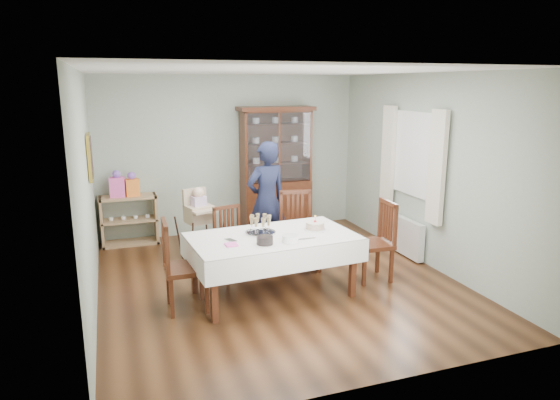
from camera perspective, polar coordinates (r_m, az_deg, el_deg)
name	(u,v)px	position (r m, az deg, el deg)	size (l,w,h in m)	color
floor	(277,281)	(6.70, -0.33, -9.21)	(5.00, 5.00, 0.00)	#593319
room_shell	(264,148)	(6.76, -1.81, 5.96)	(5.00, 5.00, 5.00)	#9EAA99
dining_table	(273,265)	(6.16, -0.86, -7.44)	(2.08, 1.30, 0.76)	#4D2513
china_cabinet	(276,168)	(8.70, -0.47, 3.70)	(1.30, 0.48, 2.18)	#4D2513
sideboard	(129,220)	(8.43, -16.84, -2.21)	(0.90, 0.38, 0.80)	tan
picture_frame	(90,157)	(6.73, -20.94, 4.60)	(0.04, 0.48, 0.58)	gold
window	(415,154)	(7.54, 15.13, 5.07)	(0.04, 1.02, 1.22)	white
curtain_left	(437,168)	(7.02, 17.50, 3.53)	(0.07, 0.30, 1.55)	silver
curtain_right	(388,156)	(8.04, 12.26, 4.98)	(0.07, 0.30, 1.55)	silver
radiator	(406,237)	(7.77, 14.22, -4.10)	(0.10, 0.80, 0.55)	white
chair_far_left	(233,255)	(6.85, -5.42, -6.28)	(0.49, 0.49, 0.93)	#4D2513
chair_far_right	(297,245)	(7.10, 1.99, -5.17)	(0.57, 0.57, 1.07)	#4D2513
chair_end_left	(185,283)	(5.91, -10.81, -9.30)	(0.49, 0.49, 1.06)	#4D2513
chair_end_right	(373,256)	(6.77, 10.56, -6.35)	(0.50, 0.50, 1.05)	#4D2513
woman	(266,201)	(7.31, -1.56, -0.09)	(0.64, 0.42, 1.75)	black
high_chair	(200,232)	(7.43, -9.15, -3.61)	(0.61, 0.61, 1.10)	black
champagne_tray	(260,228)	(6.11, -2.25, -3.21)	(0.37, 0.37, 0.23)	silver
birthday_cake	(315,226)	(6.27, 4.03, -2.98)	(0.27, 0.27, 0.19)	white
plate_stack_dark	(265,240)	(5.71, -1.75, -4.61)	(0.19, 0.19, 0.09)	black
plate_stack_white	(290,239)	(5.79, 1.17, -4.42)	(0.19, 0.19, 0.08)	white
napkin_stack	(231,245)	(5.70, -5.59, -5.11)	(0.13, 0.13, 0.02)	#FD5DB8
cutlery	(228,240)	(5.87, -5.99, -4.60)	(0.10, 0.15, 0.01)	silver
cake_knife	(304,239)	(5.89, 2.74, -4.47)	(0.29, 0.03, 0.01)	silver
gift_bag_pink	(117,185)	(8.28, -18.11, 1.62)	(0.24, 0.17, 0.43)	#FD5DB8
gift_bag_orange	(132,185)	(8.28, -16.56, 1.63)	(0.23, 0.18, 0.39)	orange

